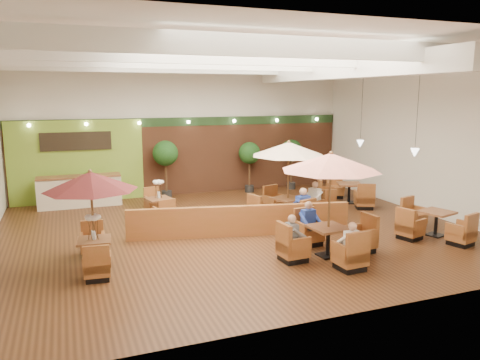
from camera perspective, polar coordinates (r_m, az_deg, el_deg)
name	(u,v)px	position (r m, az deg, el deg)	size (l,w,h in m)	color
room	(231,111)	(15.20, -1.15, 8.37)	(14.04, 14.00, 5.52)	#381E0F
service_counter	(80,191)	(18.55, -18.95, -1.31)	(3.00, 0.75, 1.18)	beige
booth_divider	(240,221)	(13.96, 0.00, -5.00)	(6.65, 0.18, 0.92)	brown
table_0	(91,194)	(11.73, -17.68, -1.59)	(2.23, 2.40, 2.42)	brown
table_1	(330,186)	(12.11, 10.90, -0.71)	(2.73, 2.73, 2.77)	brown
table_2	(288,167)	(15.46, 5.92, 1.64)	(2.78, 2.78, 2.69)	brown
table_3	(159,204)	(16.16, -9.86, -2.91)	(0.94, 2.45, 1.48)	brown
table_4	(429,225)	(14.99, 22.00, -5.11)	(1.87, 2.68, 0.96)	brown
table_5	(343,194)	(18.48, 12.39, -1.70)	(2.00, 2.83, 0.99)	brown
topiary_0	(165,156)	(18.93, -9.07, 2.96)	(1.01, 1.01, 2.36)	black
topiary_1	(249,155)	(19.98, 1.16, 3.07)	(0.93, 0.93, 2.17)	black
topiary_2	(292,152)	(20.81, 6.31, 3.38)	(0.95, 0.95, 2.20)	black
diner_0	(351,240)	(11.57, 13.35, -7.16)	(0.36, 0.28, 0.74)	white
diner_1	(309,219)	(13.22, 8.44, -4.70)	(0.40, 0.33, 0.78)	#2742A9
diner_2	(293,233)	(11.90, 6.52, -6.41)	(0.31, 0.38, 0.76)	slate
diner_3	(302,204)	(14.80, 7.55, -2.93)	(0.44, 0.37, 0.85)	#2742A9
diner_4	(314,196)	(16.11, 8.98, -1.95)	(0.41, 0.44, 0.80)	white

